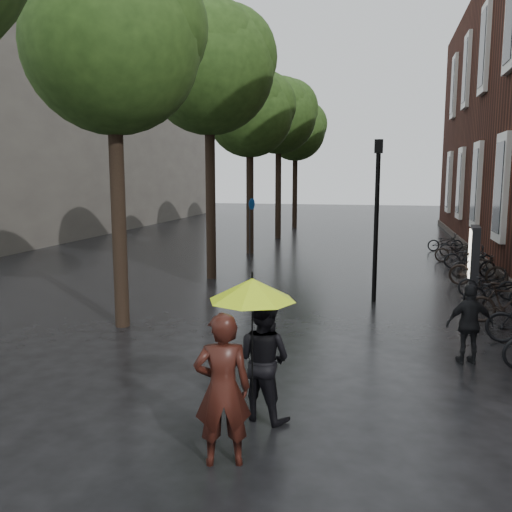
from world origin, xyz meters
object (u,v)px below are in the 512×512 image
(person_black, at_px, (263,360))
(lamp_post, at_px, (377,205))
(pedestrian_walking, at_px, (470,324))
(ad_lightbox, at_px, (474,255))
(person_burgundy, at_px, (223,389))
(parked_bicycles, at_px, (485,278))

(person_black, height_order, lamp_post, lamp_post)
(pedestrian_walking, bearing_deg, ad_lightbox, -113.71)
(person_burgundy, height_order, parked_bicycles, person_burgundy)
(parked_bicycles, bearing_deg, person_burgundy, -113.70)
(person_black, bearing_deg, pedestrian_walking, -116.19)
(parked_bicycles, bearing_deg, pedestrian_walking, -101.93)
(ad_lightbox, relative_size, lamp_post, 0.42)
(pedestrian_walking, bearing_deg, person_burgundy, 37.68)
(person_black, xyz_separation_m, pedestrian_walking, (3.17, 3.07, -0.12))
(lamp_post, bearing_deg, parked_bicycles, 29.22)
(ad_lightbox, height_order, lamp_post, lamp_post)
(person_black, distance_m, parked_bicycles, 10.47)
(person_burgundy, relative_size, ad_lightbox, 1.01)
(person_black, height_order, pedestrian_walking, person_black)
(parked_bicycles, xyz_separation_m, lamp_post, (-3.12, -1.74, 2.17))
(person_black, xyz_separation_m, ad_lightbox, (4.40, 10.87, 0.06))
(pedestrian_walking, xyz_separation_m, ad_lightbox, (1.23, 7.79, 0.19))
(parked_bicycles, distance_m, lamp_post, 4.18)
(person_black, relative_size, pedestrian_walking, 1.17)
(person_burgundy, xyz_separation_m, ad_lightbox, (4.60, 12.17, -0.01))
(person_burgundy, relative_size, pedestrian_walking, 1.26)
(ad_lightbox, bearing_deg, pedestrian_walking, -92.91)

